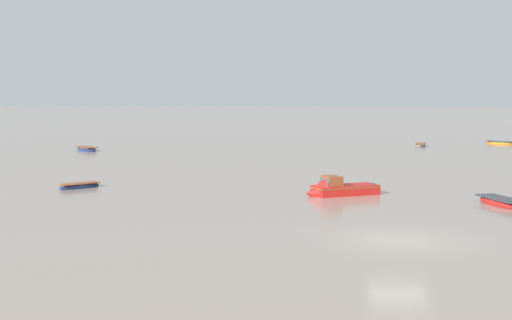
{
  "coord_description": "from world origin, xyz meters",
  "views": [
    {
      "loc": [
        -4.3,
        -29.31,
        6.27
      ],
      "look_at": [
        -8.55,
        34.4,
        0.23
      ],
      "focal_mm": 47.28,
      "sensor_mm": 36.0,
      "label": 1
    }
  ],
  "objects_px": {
    "rowboat_moored_2": "(421,145)",
    "rowboat_moored_4": "(501,202)",
    "rowboat_moored_0": "(86,149)",
    "motorboat_moored_0": "(335,191)",
    "rowboat_moored_3": "(500,143)",
    "rowboat_moored_7": "(79,186)"
  },
  "relations": [
    {
      "from": "rowboat_moored_2",
      "to": "rowboat_moored_4",
      "type": "height_order",
      "value": "rowboat_moored_4"
    },
    {
      "from": "rowboat_moored_0",
      "to": "rowboat_moored_4",
      "type": "height_order",
      "value": "rowboat_moored_0"
    },
    {
      "from": "rowboat_moored_2",
      "to": "rowboat_moored_4",
      "type": "distance_m",
      "value": 46.6
    },
    {
      "from": "motorboat_moored_0",
      "to": "rowboat_moored_3",
      "type": "bearing_deg",
      "value": -141.76
    },
    {
      "from": "rowboat_moored_0",
      "to": "rowboat_moored_4",
      "type": "bearing_deg",
      "value": 3.26
    },
    {
      "from": "rowboat_moored_3",
      "to": "rowboat_moored_7",
      "type": "xyz_separation_m",
      "value": [
        -41.31,
        -44.97,
        -0.03
      ]
    },
    {
      "from": "rowboat_moored_3",
      "to": "motorboat_moored_0",
      "type": "relative_size",
      "value": 0.74
    },
    {
      "from": "rowboat_moored_3",
      "to": "rowboat_moored_4",
      "type": "xyz_separation_m",
      "value": [
        -14.5,
        -50.58,
        0.0
      ]
    },
    {
      "from": "rowboat_moored_4",
      "to": "rowboat_moored_7",
      "type": "bearing_deg",
      "value": -120.47
    },
    {
      "from": "rowboat_moored_7",
      "to": "rowboat_moored_0",
      "type": "bearing_deg",
      "value": -118.01
    },
    {
      "from": "rowboat_moored_3",
      "to": "rowboat_moored_4",
      "type": "height_order",
      "value": "rowboat_moored_4"
    },
    {
      "from": "rowboat_moored_0",
      "to": "rowboat_moored_3",
      "type": "height_order",
      "value": "rowboat_moored_0"
    },
    {
      "from": "rowboat_moored_3",
      "to": "rowboat_moored_2",
      "type": "bearing_deg",
      "value": -126.57
    },
    {
      "from": "rowboat_moored_4",
      "to": "rowboat_moored_7",
      "type": "xyz_separation_m",
      "value": [
        -26.8,
        5.61,
        -0.04
      ]
    },
    {
      "from": "rowboat_moored_2",
      "to": "rowboat_moored_3",
      "type": "height_order",
      "value": "rowboat_moored_3"
    },
    {
      "from": "rowboat_moored_0",
      "to": "rowboat_moored_3",
      "type": "distance_m",
      "value": 52.72
    },
    {
      "from": "rowboat_moored_2",
      "to": "motorboat_moored_0",
      "type": "height_order",
      "value": "motorboat_moored_0"
    },
    {
      "from": "rowboat_moored_4",
      "to": "rowboat_moored_7",
      "type": "relative_size",
      "value": 1.43
    },
    {
      "from": "rowboat_moored_0",
      "to": "rowboat_moored_4",
      "type": "relative_size",
      "value": 1.02
    },
    {
      "from": "rowboat_moored_2",
      "to": "rowboat_moored_7",
      "type": "xyz_separation_m",
      "value": [
        -30.28,
        -40.86,
        -0.02
      ]
    },
    {
      "from": "rowboat_moored_2",
      "to": "rowboat_moored_3",
      "type": "distance_m",
      "value": 11.77
    },
    {
      "from": "rowboat_moored_3",
      "to": "rowboat_moored_7",
      "type": "relative_size",
      "value": 1.37
    }
  ]
}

